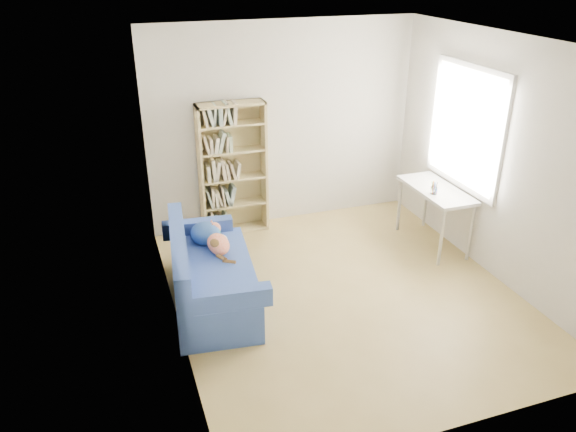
% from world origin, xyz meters
% --- Properties ---
extents(ground, '(4.00, 4.00, 0.00)m').
position_xyz_m(ground, '(0.00, 0.00, 0.00)').
color(ground, '#A28849').
rests_on(ground, ground).
extents(room_shell, '(3.54, 4.04, 2.62)m').
position_xyz_m(room_shell, '(0.10, 0.03, 1.64)').
color(room_shell, silver).
rests_on(room_shell, ground).
extents(sofa, '(0.96, 1.73, 0.81)m').
position_xyz_m(sofa, '(-1.37, 0.33, 0.31)').
color(sofa, '#27438E').
rests_on(sofa, ground).
extents(bookshelf, '(0.84, 0.26, 1.69)m').
position_xyz_m(bookshelf, '(-0.72, 1.85, 0.78)').
color(bookshelf, tan).
rests_on(bookshelf, ground).
extents(desk, '(0.49, 1.07, 0.75)m').
position_xyz_m(desk, '(1.48, 0.67, 0.66)').
color(desk, white).
rests_on(desk, ground).
extents(pen_cup, '(0.08, 0.08, 0.15)m').
position_xyz_m(pen_cup, '(1.36, 0.54, 0.81)').
color(pen_cup, white).
rests_on(pen_cup, desk).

